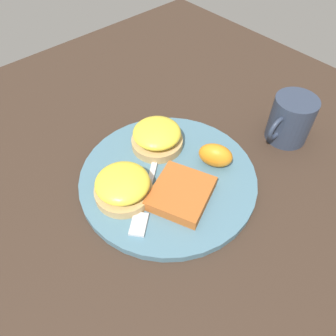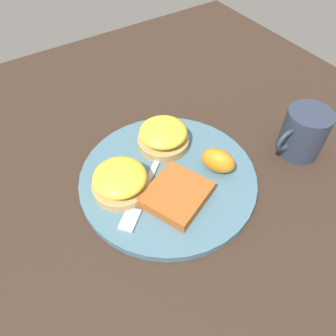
# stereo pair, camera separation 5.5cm
# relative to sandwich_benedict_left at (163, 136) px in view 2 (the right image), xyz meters

# --- Properties ---
(ground_plane) EXTENTS (1.10, 1.10, 0.00)m
(ground_plane) POSITION_rel_sandwich_benedict_left_xyz_m (0.03, 0.07, -0.04)
(ground_plane) COLOR #38281E
(plate) EXTENTS (0.31, 0.31, 0.01)m
(plate) POSITION_rel_sandwich_benedict_left_xyz_m (0.03, 0.07, -0.03)
(plate) COLOR slate
(plate) RESTS_ON ground_plane
(sandwich_benedict_left) EXTENTS (0.10, 0.10, 0.05)m
(sandwich_benedict_left) POSITION_rel_sandwich_benedict_left_xyz_m (0.00, 0.00, 0.00)
(sandwich_benedict_left) COLOR tan
(sandwich_benedict_left) RESTS_ON plate
(sandwich_benedict_right) EXTENTS (0.10, 0.10, 0.05)m
(sandwich_benedict_right) POSITION_rel_sandwich_benedict_left_xyz_m (0.12, 0.05, 0.00)
(sandwich_benedict_right) COLOR tan
(sandwich_benedict_right) RESTS_ON plate
(hashbrown_patty) EXTENTS (0.13, 0.12, 0.02)m
(hashbrown_patty) POSITION_rel_sandwich_benedict_left_xyz_m (0.05, 0.12, -0.01)
(hashbrown_patty) COLOR #B15A24
(hashbrown_patty) RESTS_ON plate
(orange_wedge) EXTENTS (0.06, 0.07, 0.04)m
(orange_wedge) POSITION_rel_sandwich_benedict_left_xyz_m (-0.05, 0.10, -0.00)
(orange_wedge) COLOR orange
(orange_wedge) RESTS_ON plate
(fork) EXTENTS (0.16, 0.14, 0.00)m
(fork) POSITION_rel_sandwich_benedict_left_xyz_m (0.08, 0.07, -0.02)
(fork) COLOR silver
(fork) RESTS_ON plate
(cup) EXTENTS (0.11, 0.08, 0.09)m
(cup) POSITION_rel_sandwich_benedict_left_xyz_m (-0.21, 0.14, 0.01)
(cup) COLOR #2D384C
(cup) RESTS_ON ground_plane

